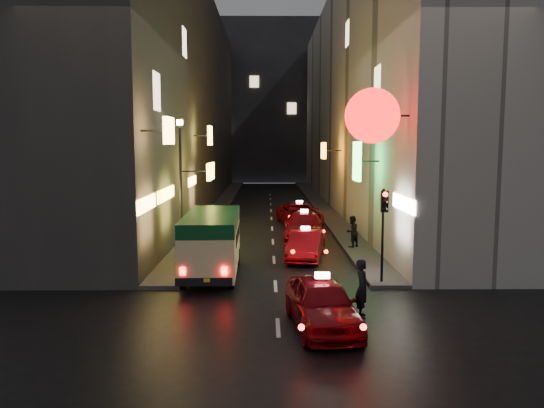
{
  "coord_description": "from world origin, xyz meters",
  "views": [
    {
      "loc": [
        -0.31,
        -10.85,
        5.31
      ],
      "look_at": [
        -0.09,
        13.0,
        2.59
      ],
      "focal_mm": 35.0,
      "sensor_mm": 36.0,
      "label": 1
    }
  ],
  "objects_px": {
    "taxi_near": "(322,299)",
    "pedestrian_crossing": "(362,285)",
    "minibus": "(212,237)",
    "lamp_post": "(181,179)",
    "traffic_light": "(384,215)"
  },
  "relations": [
    {
      "from": "minibus",
      "to": "lamp_post",
      "type": "relative_size",
      "value": 0.95
    },
    {
      "from": "minibus",
      "to": "pedestrian_crossing",
      "type": "height_order",
      "value": "minibus"
    },
    {
      "from": "minibus",
      "to": "lamp_post",
      "type": "bearing_deg",
      "value": 120.21
    },
    {
      "from": "traffic_light",
      "to": "minibus",
      "type": "bearing_deg",
      "value": 165.77
    },
    {
      "from": "taxi_near",
      "to": "pedestrian_crossing",
      "type": "xyz_separation_m",
      "value": [
        1.32,
        0.92,
        0.17
      ]
    },
    {
      "from": "taxi_near",
      "to": "pedestrian_crossing",
      "type": "height_order",
      "value": "pedestrian_crossing"
    },
    {
      "from": "taxi_near",
      "to": "minibus",
      "type": "bearing_deg",
      "value": 121.79
    },
    {
      "from": "taxi_near",
      "to": "lamp_post",
      "type": "distance_m",
      "value": 10.92
    },
    {
      "from": "pedestrian_crossing",
      "to": "lamp_post",
      "type": "distance_m",
      "value": 10.9
    },
    {
      "from": "pedestrian_crossing",
      "to": "traffic_light",
      "type": "xyz_separation_m",
      "value": [
        1.4,
        3.55,
        1.66
      ]
    },
    {
      "from": "taxi_near",
      "to": "pedestrian_crossing",
      "type": "distance_m",
      "value": 1.62
    },
    {
      "from": "traffic_light",
      "to": "lamp_post",
      "type": "xyz_separation_m",
      "value": [
        -8.2,
        4.53,
        1.04
      ]
    },
    {
      "from": "minibus",
      "to": "taxi_near",
      "type": "xyz_separation_m",
      "value": [
        3.8,
        -6.13,
        -0.74
      ]
    },
    {
      "from": "pedestrian_crossing",
      "to": "traffic_light",
      "type": "relative_size",
      "value": 0.58
    },
    {
      "from": "taxi_near",
      "to": "traffic_light",
      "type": "xyz_separation_m",
      "value": [
        2.73,
        4.47,
        1.83
      ]
    }
  ]
}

